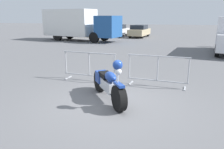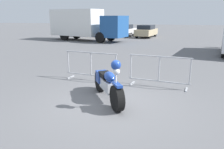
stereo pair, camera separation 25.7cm
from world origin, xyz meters
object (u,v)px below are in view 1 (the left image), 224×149
at_px(box_truck, 77,24).
at_px(parked_car_white, 118,30).
at_px(crowd_barrier_near, 89,66).
at_px(crowd_barrier_far, 158,71).
at_px(parked_car_yellow, 96,30).
at_px(motorcycle, 108,83).
at_px(parked_car_tan, 139,31).
at_px(parked_car_silver, 76,30).

xyz_separation_m(box_truck, parked_car_white, (2.57, 5.63, -0.94)).
relative_size(crowd_barrier_near, crowd_barrier_far, 1.00).
bearing_deg(parked_car_yellow, motorcycle, -152.81).
height_order(parked_car_white, parked_car_tan, parked_car_tan).
bearing_deg(crowd_barrier_far, box_truck, 124.72).
height_order(motorcycle, parked_car_white, parked_car_white).
relative_size(crowd_barrier_near, parked_car_tan, 0.49).
bearing_deg(crowd_barrier_near, crowd_barrier_far, 0.00).
relative_size(box_truck, parked_car_white, 1.89).
bearing_deg(box_truck, parked_car_tan, 56.23).
relative_size(motorcycle, crowd_barrier_near, 0.93).
distance_m(crowd_barrier_far, parked_car_yellow, 20.31).
bearing_deg(parked_car_yellow, parked_car_tan, -87.31).
bearing_deg(parked_car_white, parked_car_silver, 98.15).
distance_m(crowd_barrier_near, parked_car_white, 18.64).
relative_size(crowd_barrier_near, box_truck, 0.26).
bearing_deg(parked_car_white, crowd_barrier_far, -154.98).
bearing_deg(parked_car_tan, parked_car_silver, 95.15).
xyz_separation_m(crowd_barrier_near, parked_car_tan, (-1.02, 17.94, 0.15)).
height_order(crowd_barrier_far, parked_car_white, parked_car_white).
bearing_deg(parked_car_white, parked_car_yellow, 96.22).
height_order(motorcycle, parked_car_tan, parked_car_tan).
height_order(motorcycle, crowd_barrier_far, motorcycle).
relative_size(parked_car_white, parked_car_tan, 1.00).
height_order(box_truck, parked_car_tan, box_truck).
distance_m(motorcycle, crowd_barrier_near, 2.09).
bearing_deg(motorcycle, parked_car_yellow, 164.13).
relative_size(motorcycle, parked_car_silver, 0.47).
bearing_deg(parked_car_yellow, parked_car_white, -83.78).
height_order(crowd_barrier_far, parked_car_silver, parked_car_silver).
xyz_separation_m(crowd_barrier_near, box_truck, (-6.26, 12.64, 1.08)).
xyz_separation_m(crowd_barrier_near, crowd_barrier_far, (2.49, 0.00, 0.00)).
xyz_separation_m(motorcycle, parked_car_white, (-4.94, 19.94, 0.20)).
height_order(parked_car_silver, parked_car_yellow, parked_car_yellow).
bearing_deg(box_truck, parked_car_silver, 127.85).
distance_m(parked_car_yellow, parked_car_tan, 5.35).
bearing_deg(motorcycle, crowd_barrier_near, 179.90).
height_order(crowd_barrier_near, parked_car_white, parked_car_white).
relative_size(parked_car_silver, parked_car_yellow, 0.95).
height_order(crowd_barrier_far, parked_car_tan, parked_car_tan).
bearing_deg(motorcycle, box_truck, 170.94).
distance_m(motorcycle, parked_car_silver, 22.29).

